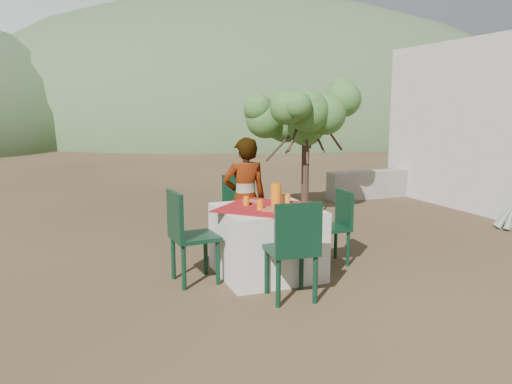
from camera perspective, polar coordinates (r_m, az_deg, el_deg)
ground at (r=5.98m, az=5.40°, el=-8.14°), size 160.00×160.00×0.00m
table at (r=5.48m, az=1.21°, el=-5.61°), size 1.30×1.30×0.76m
chair_far at (r=6.51m, az=-1.92°, el=-1.82°), size 0.54×0.54×0.95m
chair_near at (r=4.70m, az=4.34°, el=-6.20°), size 0.49×0.49×0.98m
chair_left at (r=5.22m, az=-7.91°, el=-4.59°), size 0.49×0.49×0.98m
chair_right at (r=5.93m, az=9.08°, el=-3.52°), size 0.43×0.43×0.87m
person at (r=6.00m, az=-1.28°, el=-0.77°), size 0.57×0.40×1.47m
shrub_tree at (r=8.38m, az=5.94°, el=7.93°), size 1.70×1.66×1.99m
stone_wall at (r=10.60m, az=14.61°, el=0.96°), size 2.60×0.35×0.55m
hill_near_right at (r=43.62m, az=-1.79°, el=7.28°), size 48.00×48.00×20.00m
hill_far_center at (r=57.12m, az=-22.92°, el=7.09°), size 60.00×60.00×24.00m
hill_far_right at (r=59.55m, az=9.68°, el=7.79°), size 36.00×36.00×14.00m
plate_far at (r=5.64m, az=-0.48°, el=-1.10°), size 0.22×0.22×0.01m
plate_near at (r=5.22m, az=1.62°, el=-1.98°), size 0.23×0.23×0.01m
glass_far at (r=5.44m, az=-1.13°, el=-1.02°), size 0.06×0.06×0.10m
glass_near at (r=5.21m, az=0.45°, el=-1.47°), size 0.07×0.07×0.11m
juice_pitcher at (r=5.43m, az=2.31°, el=-0.26°), size 0.11×0.11×0.25m
bowl_plate at (r=5.16m, az=2.83°, el=-2.15°), size 0.23×0.23×0.01m
white_bowl at (r=5.15m, az=2.83°, el=-1.85°), size 0.12×0.12×0.04m
jar_left at (r=5.57m, az=3.59°, el=-0.78°), size 0.07×0.07×0.11m
jar_right at (r=5.64m, az=3.24°, el=-0.69°), size 0.06×0.06×0.10m
napkin_holder at (r=5.58m, az=2.93°, el=-0.89°), size 0.06×0.04×0.08m
fruit_cluster at (r=5.27m, az=4.72°, el=-1.60°), size 0.14×0.13×0.07m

